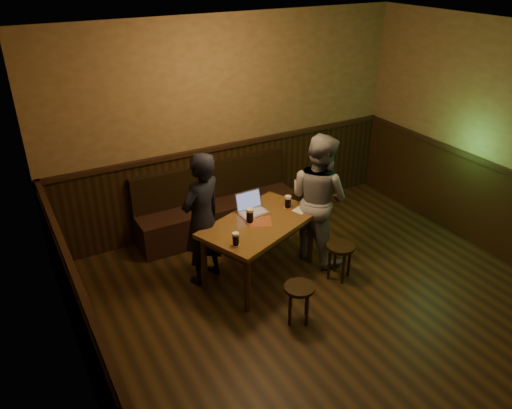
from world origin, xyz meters
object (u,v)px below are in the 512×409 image
object	(u,v)px
pint_right	(288,202)
laptop	(251,207)
person_suit	(202,219)
person_grey	(318,198)
pub_table	(260,229)
stool_right	(340,252)
pint_left	(236,239)
pint_mid	(250,216)
stool_left	(299,293)
bench	(217,211)

from	to	relation	value
pint_right	laptop	world-z (taller)	laptop
person_suit	person_grey	xyz separation A→B (m)	(1.41, -0.24, 0.02)
pub_table	person_suit	xyz separation A→B (m)	(-0.60, 0.27, 0.16)
stool_right	pint_left	world-z (taller)	pint_left
pint_mid	person_grey	xyz separation A→B (m)	(0.93, -0.01, -0.01)
stool_right	stool_left	bearing A→B (deg)	-154.32
bench	stool_right	bearing A→B (deg)	-64.78
pint_right	person_grey	world-z (taller)	person_grey
person_grey	stool_left	bearing A→B (deg)	121.48
pub_table	pint_mid	xyz separation A→B (m)	(-0.11, 0.04, 0.18)
pint_left	person_suit	size ratio (longest dim) A/B	0.09
stool_left	pint_left	bearing A→B (deg)	125.46
pint_left	pint_right	world-z (taller)	pint_right
pint_left	pint_right	bearing A→B (deg)	25.56
bench	pint_right	world-z (taller)	bench
pint_right	person_grey	size ratio (longest dim) A/B	0.10
stool_right	laptop	distance (m)	1.15
bench	person_grey	xyz separation A→B (m)	(0.82, -1.15, 0.50)
bench	pub_table	world-z (taller)	bench
pub_table	pint_mid	bearing A→B (deg)	138.82
stool_left	pint_mid	size ratio (longest dim) A/B	2.51
laptop	pint_right	bearing A→B (deg)	-18.87
pint_right	laptop	bearing A→B (deg)	164.26
stool_left	stool_right	world-z (taller)	stool_right
pint_left	laptop	bearing A→B (deg)	48.83
pint_left	laptop	size ratio (longest dim) A/B	0.43
stool_right	pint_left	xyz separation A→B (m)	(-1.25, 0.18, 0.45)
stool_right	pint_right	world-z (taller)	pint_right
pint_right	pint_left	bearing A→B (deg)	-154.44
pint_mid	pint_right	size ratio (longest dim) A/B	1.10
bench	pint_right	xyz separation A→B (m)	(0.45, -1.05, 0.50)
bench	pint_left	world-z (taller)	bench
stool_left	pint_right	distance (m)	1.23
stool_left	person_grey	world-z (taller)	person_grey
pub_table	person_suit	distance (m)	0.67
bench	pint_left	distance (m)	1.64
stool_left	pint_left	distance (m)	0.86
bench	stool_left	xyz separation A→B (m)	(-0.05, -2.07, 0.03)
stool_left	pint_right	world-z (taller)	pint_right
stool_left	stool_right	xyz separation A→B (m)	(0.84, 0.40, 0.01)
person_suit	person_grey	size ratio (longest dim) A/B	0.98
pub_table	pint_mid	distance (m)	0.22
pub_table	stool_left	size ratio (longest dim) A/B	3.62
pub_table	pint_right	xyz separation A→B (m)	(0.45, 0.13, 0.17)
laptop	person_grey	bearing A→B (deg)	-18.78
stool_left	person_suit	world-z (taller)	person_suit
laptop	person_grey	world-z (taller)	person_grey
pub_table	stool_left	xyz separation A→B (m)	(-0.05, -0.90, -0.29)
pub_table	stool_right	size ratio (longest dim) A/B	3.51
laptop	person_suit	size ratio (longest dim) A/B	0.22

